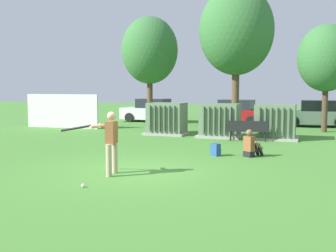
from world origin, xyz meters
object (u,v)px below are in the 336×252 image
at_px(transformer_west, 167,119).
at_px(transformer_mid_east, 275,122).
at_px(park_bench, 248,129).
at_px(sports_ball, 83,186).
at_px(backpack, 216,150).
at_px(parked_car_leftmost, 152,111).
at_px(batter, 110,140).
at_px(transformer_mid_west, 220,121).
at_px(parked_car_right_of_center, 317,114).
at_px(seated_spectator, 251,146).
at_px(parked_car_left_of_center, 235,113).

distance_m(transformer_west, transformer_mid_east, 5.40).
bearing_deg(park_bench, sports_ball, -103.84).
xyz_separation_m(backpack, parked_car_leftmost, (-7.48, 12.87, 0.54)).
distance_m(transformer_west, park_bench, 4.50).
bearing_deg(parked_car_leftmost, batter, -72.22).
bearing_deg(transformer_west, sports_ball, -80.73).
relative_size(transformer_mid_west, park_bench, 1.14).
height_order(transformer_mid_east, parked_car_right_of_center, same).
height_order(transformer_west, sports_ball, transformer_west).
relative_size(backpack, parked_car_leftmost, 0.10).
xyz_separation_m(transformer_mid_west, parked_car_leftmost, (-6.45, 7.37, -0.04)).
bearing_deg(seated_spectator, sports_ball, -118.73).
distance_m(transformer_west, backpack, 6.91).
bearing_deg(backpack, seated_spectator, 11.99).
relative_size(transformer_mid_east, batter, 1.21).
bearing_deg(transformer_mid_east, seated_spectator, -93.99).
bearing_deg(parked_car_left_of_center, backpack, -82.84).
xyz_separation_m(seated_spectator, parked_car_leftmost, (-8.67, 12.61, 0.38)).
relative_size(sports_ball, parked_car_left_of_center, 0.02).
bearing_deg(transformer_west, transformer_mid_west, -4.63).
height_order(transformer_west, park_bench, transformer_west).
relative_size(transformer_mid_east, sports_ball, 23.33).
bearing_deg(parked_car_right_of_center, backpack, -105.01).
xyz_separation_m(transformer_west, transformer_mid_west, (2.81, -0.23, 0.00)).
height_order(transformer_west, parked_car_right_of_center, same).
xyz_separation_m(sports_ball, parked_car_leftmost, (-5.48, 18.43, 0.71)).
distance_m(transformer_mid_east, parked_car_leftmost, 11.63).
xyz_separation_m(seated_spectator, parked_car_left_of_center, (-2.77, 12.34, 0.38)).
distance_m(batter, sports_ball, 1.77).
bearing_deg(parked_car_left_of_center, seated_spectator, -77.34).
height_order(park_bench, parked_car_left_of_center, parked_car_left_of_center).
bearing_deg(transformer_mid_west, sports_ball, -95.03).
distance_m(sports_ball, backpack, 5.92).
bearing_deg(parked_car_left_of_center, parked_car_leftmost, 177.34).
bearing_deg(seated_spectator, backpack, -168.01).
distance_m(transformer_mid_west, parked_car_leftmost, 9.80).
bearing_deg(parked_car_left_of_center, transformer_mid_east, -65.96).
bearing_deg(parked_car_leftmost, transformer_west, -63.02).
relative_size(transformer_mid_west, seated_spectator, 2.18).
bearing_deg(sports_ball, parked_car_leftmost, 106.56).
bearing_deg(transformer_west, transformer_mid_east, -1.78).
distance_m(parked_car_leftmost, parked_car_right_of_center, 10.93).
relative_size(transformer_mid_east, seated_spectator, 2.18).
bearing_deg(backpack, park_bench, 84.05).
bearing_deg(seated_spectator, batter, -126.98).
xyz_separation_m(transformer_mid_west, batter, (-1.03, -9.55, 0.19)).
bearing_deg(park_bench, transformer_mid_east, 45.64).
bearing_deg(batter, transformer_west, 100.36).
distance_m(transformer_mid_east, park_bench, 1.59).
xyz_separation_m(transformer_mid_east, parked_car_right_of_center, (1.88, 7.30, -0.04)).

